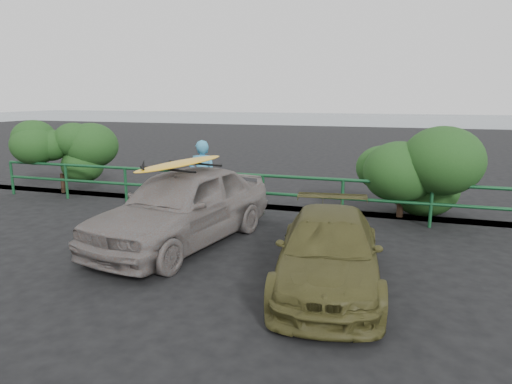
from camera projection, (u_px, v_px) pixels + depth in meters
ground at (113, 285)px, 7.28m from camera, size 80.00×80.00×0.00m
ocean at (370, 118)px, 63.25m from camera, size 200.00×200.00×0.00m
guardrail at (226, 192)px, 11.84m from camera, size 14.00×0.08×1.04m
shrub_left at (79, 158)px, 13.50m from camera, size 3.20×2.40×2.33m
shrub_right at (432, 178)px, 10.71m from camera, size 3.20×2.40×2.15m
sedan at (183, 206)px, 9.20m from camera, size 2.68×4.88×1.57m
olive_vehicle at (329, 251)px, 7.20m from camera, size 2.05×4.07×1.13m
man at (203, 177)px, 11.48m from camera, size 0.79×0.62×1.89m
roof_rack at (181, 166)px, 9.03m from camera, size 1.47×1.16×0.04m
surfboard at (181, 163)px, 9.02m from camera, size 1.03×2.71×0.08m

